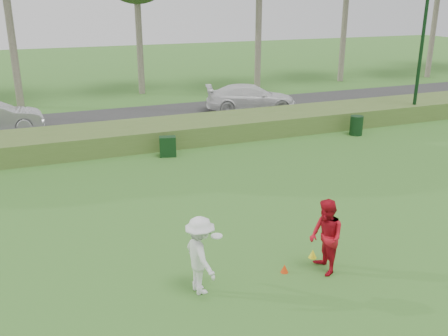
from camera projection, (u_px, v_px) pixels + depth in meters
name	position (u px, v px, depth m)	size (l,w,h in m)	color
ground	(281.00, 262.00, 12.93)	(120.00, 120.00, 0.00)	#306C24
reed_strip	(160.00, 133.00, 23.30)	(80.00, 3.00, 0.90)	#48692A
park_road	(138.00, 119.00, 27.82)	(80.00, 6.00, 0.06)	#2D2D2D
lamp_post	(426.00, 15.00, 25.65)	(0.70, 0.70, 8.18)	black
player_white	(200.00, 255.00, 11.37)	(0.94, 1.28, 1.88)	white
player_red	(326.00, 237.00, 12.18)	(0.93, 0.73, 1.92)	red
cone_orange	(284.00, 268.00, 12.43)	(0.20, 0.20, 0.22)	red
cone_yellow	(313.00, 254.00, 13.12)	(0.22, 0.22, 0.24)	yellow
utility_cabinet	(168.00, 147.00, 21.29)	(0.69, 0.43, 0.87)	#103214
trash_bin	(356.00, 125.00, 24.56)	(0.63, 0.63, 0.95)	black
car_right	(251.00, 98.00, 29.37)	(2.14, 5.28, 1.53)	white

